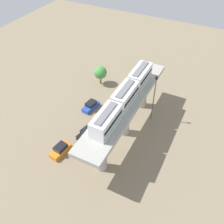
{
  "coord_description": "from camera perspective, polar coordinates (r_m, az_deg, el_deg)",
  "views": [
    {
      "loc": [
        13.3,
        -31.69,
        36.51
      ],
      "look_at": [
        -2.5,
        -0.47,
        4.89
      ],
      "focal_mm": 39.86,
      "sensor_mm": 36.0,
      "label": 1
    }
  ],
  "objects": [
    {
      "name": "ground_plane",
      "position": [
        50.14,
        2.8,
        -4.69
      ],
      "size": [
        120.0,
        120.0,
        0.0
      ],
      "primitive_type": "plane",
      "color": "#84755B"
    },
    {
      "name": "parked_car_black",
      "position": [
        49.19,
        -5.8,
        -4.83
      ],
      "size": [
        2.65,
        4.49,
        1.76
      ],
      "rotation": [
        0.0,
        0.0,
        -0.21
      ],
      "color": "black",
      "rests_on": "ground"
    },
    {
      "name": "parked_car_orange",
      "position": [
        47.13,
        -11.73,
        -8.5
      ],
      "size": [
        2.32,
        4.39,
        1.76
      ],
      "rotation": [
        0.0,
        0.0,
        -0.13
      ],
      "color": "orange",
      "rests_on": "ground"
    },
    {
      "name": "tree_near_viaduct",
      "position": [
        61.08,
        -2.68,
        9.02
      ],
      "size": [
        3.14,
        3.14,
        4.8
      ],
      "color": "brown",
      "rests_on": "ground"
    },
    {
      "name": "parked_car_blue",
      "position": [
        55.06,
        -4.88,
        1.4
      ],
      "size": [
        2.45,
        4.43,
        1.76
      ],
      "rotation": [
        0.0,
        0.0,
        -0.16
      ],
      "color": "#284CB7",
      "rests_on": "ground"
    },
    {
      "name": "train",
      "position": [
        43.26,
        2.96,
        3.71
      ],
      "size": [
        2.64,
        20.5,
        3.24
      ],
      "color": "white",
      "rests_on": "viaduct"
    },
    {
      "name": "signal_post",
      "position": [
        49.68,
        9.59,
        3.39
      ],
      "size": [
        0.44,
        0.28,
        10.75
      ],
      "color": "#4C4C51",
      "rests_on": "ground"
    },
    {
      "name": "viaduct",
      "position": [
        45.87,
        3.05,
        0.55
      ],
      "size": [
        5.2,
        28.85,
        8.15
      ],
      "color": "#A8A59E",
      "rests_on": "ground"
    }
  ]
}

